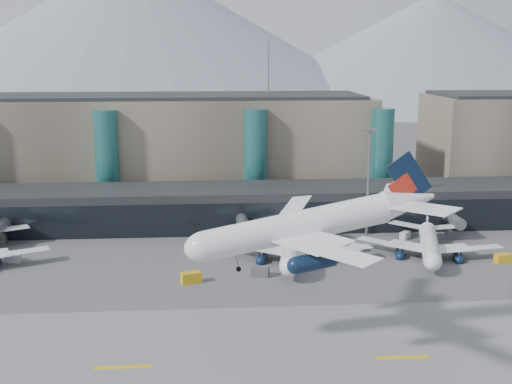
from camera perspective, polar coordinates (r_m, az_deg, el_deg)
The scene contains 18 objects.
ground at distance 107.79m, azimuth 0.10°, elevation -11.25°, with size 900.00×900.00×0.00m, color #515154.
runway_strip at distance 94.28m, azimuth 0.80°, elevation -14.90°, with size 400.00×40.00×0.04m, color slate.
runway_markings at distance 94.27m, azimuth 0.80°, elevation -14.88°, with size 128.00×1.00×0.02m.
concourse at distance 160.96m, azimuth -1.43°, elevation -1.34°, with size 170.00×27.00×10.00m.
terminal_main at distance 191.29m, azimuth -9.43°, elevation 3.90°, with size 130.00×30.00×31.00m.
teal_towers at distance 175.07m, azimuth -6.61°, elevation 2.73°, with size 116.40×19.40×46.00m.
mountain_ridge at distance 478.99m, azimuth -1.41°, elevation 12.74°, with size 910.00×400.00×110.00m.
lightmast_mid at distance 153.85m, azimuth 9.97°, elevation 1.43°, with size 3.00×1.20×25.60m.
hero_jet at distance 91.75m, azimuth 5.86°, elevation -2.03°, with size 38.04×38.47×12.44m.
jet_parked_mid at distance 137.66m, azimuth 3.38°, elevation -4.05°, with size 34.56×35.06×11.31m.
jet_parked_right at distance 144.44m, azimuth 15.14°, elevation -3.81°, with size 31.23×32.61×10.47m.
veh_a at distance 144.11m, azimuth -20.76°, elevation -5.55°, with size 2.88×1.62×1.62m, color silver.
veh_b at distance 142.47m, azimuth -5.77°, elevation -5.04°, with size 2.32×1.43×1.34m, color gold.
veh_c at distance 126.84m, azimuth 0.37°, elevation -7.07°, with size 3.43×1.81×1.90m, color #4C4B51.
veh_d at distance 155.35m, azimuth 13.12°, elevation -3.76°, with size 2.89×1.55×1.65m, color silver.
veh_e at distance 144.09m, azimuth 21.12°, elevation -5.52°, with size 3.35×1.90×1.90m, color gold.
veh_g at distance 143.94m, azimuth 8.95°, elevation -4.89°, with size 2.74×1.60×1.60m, color silver.
veh_h at distance 123.93m, azimuth -5.80°, elevation -7.57°, with size 3.77×1.98×2.08m, color gold.
Camera 1 is at (-7.35, -98.42, 43.34)m, focal length 45.00 mm.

